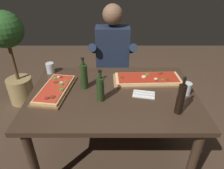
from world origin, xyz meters
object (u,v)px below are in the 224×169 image
pizza_rectangular_front (147,79)px  oil_bottle_amber (83,76)px  pizza_rectangular_left (54,89)px  vinegar_bottle_green (180,99)px  tumbler_far_side (49,68)px  seated_diner (112,58)px  wine_bottle_dark (100,89)px  dining_table (112,102)px  tumbler_near_camera (185,89)px  diner_chair (112,73)px  potted_plant_corner (9,51)px

pizza_rectangular_front → oil_bottle_amber: bearing=-168.4°
pizza_rectangular_left → vinegar_bottle_green: size_ratio=1.82×
tumbler_far_side → seated_diner: size_ratio=0.08×
pizza_rectangular_left → wine_bottle_dark: (0.40, -0.13, 0.09)m
dining_table → oil_bottle_amber: 0.34m
oil_bottle_amber → tumbler_near_camera: size_ratio=2.78×
dining_table → seated_diner: seated_diner is taller
wine_bottle_dark → dining_table: bearing=47.8°
oil_bottle_amber → tumbler_near_camera: oil_bottle_amber is taller
wine_bottle_dark → tumbler_far_side: (-0.52, 0.48, -0.06)m
dining_table → tumbler_far_side: bearing=149.4°
tumbler_far_side → seated_diner: 0.72m
pizza_rectangular_front → vinegar_bottle_green: vinegar_bottle_green is taller
wine_bottle_dark → vinegar_bottle_green: size_ratio=0.91×
tumbler_far_side → wine_bottle_dark: bearing=-42.2°
tumbler_near_camera → seated_diner: (-0.61, 0.75, -0.04)m
vinegar_bottle_green → pizza_rectangular_front: bearing=108.3°
vinegar_bottle_green → tumbler_far_side: bearing=150.1°
dining_table → diner_chair: 0.87m
potted_plant_corner → tumbler_near_camera: bearing=-26.6°
pizza_rectangular_front → potted_plant_corner: size_ratio=0.52×
pizza_rectangular_left → wine_bottle_dark: 0.43m
tumbler_near_camera → tumbler_far_side: bearing=162.6°
pizza_rectangular_left → vinegar_bottle_green: 1.02m
pizza_rectangular_left → pizza_rectangular_front: bearing=12.3°
oil_bottle_amber → tumbler_near_camera: bearing=-6.6°
oil_bottle_amber → tumbler_far_side: oil_bottle_amber is taller
wine_bottle_dark → tumbler_far_side: wine_bottle_dark is taller
pizza_rectangular_front → tumbler_near_camera: (0.29, -0.22, 0.03)m
diner_chair → wine_bottle_dark: bearing=-95.8°
oil_bottle_amber → tumbler_near_camera: 0.87m
pizza_rectangular_front → vinegar_bottle_green: 0.50m
pizza_rectangular_left → tumbler_near_camera: 1.10m
wine_bottle_dark → oil_bottle_amber: size_ratio=0.94×
diner_chair → seated_diner: seated_diner is taller
pizza_rectangular_front → potted_plant_corner: 1.75m
wine_bottle_dark → tumbler_far_side: 0.71m
oil_bottle_amber → pizza_rectangular_front: bearing=11.6°
pizza_rectangular_front → vinegar_bottle_green: bearing=-71.7°
potted_plant_corner → oil_bottle_amber: bearing=-39.5°
pizza_rectangular_left → tumbler_far_side: size_ratio=5.16×
pizza_rectangular_front → wine_bottle_dark: wine_bottle_dark is taller
potted_plant_corner → pizza_rectangular_left: bearing=-49.3°
wine_bottle_dark → potted_plant_corner: size_ratio=0.22×
dining_table → wine_bottle_dark: wine_bottle_dark is taller
wine_bottle_dark → vinegar_bottle_green: vinegar_bottle_green is taller
wine_bottle_dark → potted_plant_corner: (-1.17, 1.03, -0.10)m
tumbler_near_camera → tumbler_far_side: tumbler_far_side is taller
pizza_rectangular_front → tumbler_far_side: (-0.95, 0.17, 0.03)m
wine_bottle_dark → potted_plant_corner: 1.56m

